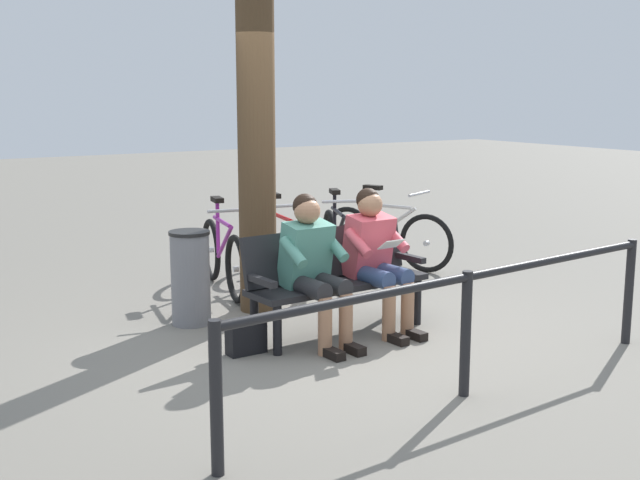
{
  "coord_description": "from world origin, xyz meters",
  "views": [
    {
      "loc": [
        3.53,
        5.31,
        2.01
      ],
      "look_at": [
        -0.1,
        -0.46,
        0.75
      ],
      "focal_mm": 45.8,
      "sensor_mm": 36.0,
      "label": 1
    }
  ],
  "objects_px": {
    "bicycle_red": "(386,236)",
    "bicycle_orange": "(280,249)",
    "bicycle_green": "(223,256)",
    "person_reading": "(376,253)",
    "tree_trunk": "(256,92)",
    "litter_bin": "(190,278)",
    "bench": "(333,273)",
    "bicycle_blue": "(338,244)",
    "person_companion": "(313,262)",
    "handbag": "(246,338)"
  },
  "relations": [
    {
      "from": "bicycle_red",
      "to": "bicycle_orange",
      "type": "height_order",
      "value": "same"
    },
    {
      "from": "bicycle_green",
      "to": "person_reading",
      "type": "bearing_deg",
      "value": 25.87
    },
    {
      "from": "tree_trunk",
      "to": "litter_bin",
      "type": "distance_m",
      "value": 1.73
    },
    {
      "from": "tree_trunk",
      "to": "bicycle_orange",
      "type": "distance_m",
      "value": 1.95
    },
    {
      "from": "bicycle_red",
      "to": "bench",
      "type": "bearing_deg",
      "value": -70.61
    },
    {
      "from": "litter_bin",
      "to": "bench",
      "type": "bearing_deg",
      "value": 137.3
    },
    {
      "from": "bench",
      "to": "bicycle_blue",
      "type": "relative_size",
      "value": 1.03
    },
    {
      "from": "person_companion",
      "to": "bicycle_red",
      "type": "relative_size",
      "value": 0.77
    },
    {
      "from": "bicycle_orange",
      "to": "tree_trunk",
      "type": "bearing_deg",
      "value": -30.91
    },
    {
      "from": "person_companion",
      "to": "bench",
      "type": "bearing_deg",
      "value": -152.96
    },
    {
      "from": "handbag",
      "to": "bicycle_blue",
      "type": "xyz_separation_m",
      "value": [
        -2.07,
        -1.86,
        0.24
      ]
    },
    {
      "from": "tree_trunk",
      "to": "person_reading",
      "type": "bearing_deg",
      "value": 116.08
    },
    {
      "from": "bicycle_orange",
      "to": "handbag",
      "type": "bearing_deg",
      "value": -26.62
    },
    {
      "from": "bench",
      "to": "bicycle_green",
      "type": "relative_size",
      "value": 0.98
    },
    {
      "from": "person_companion",
      "to": "bicycle_blue",
      "type": "distance_m",
      "value": 2.44
    },
    {
      "from": "handbag",
      "to": "bicycle_blue",
      "type": "bearing_deg",
      "value": -138.05
    },
    {
      "from": "bicycle_green",
      "to": "person_companion",
      "type": "bearing_deg",
      "value": 7.31
    },
    {
      "from": "tree_trunk",
      "to": "bicycle_orange",
      "type": "bearing_deg",
      "value": -130.13
    },
    {
      "from": "bicycle_blue",
      "to": "litter_bin",
      "type": "bearing_deg",
      "value": -44.66
    },
    {
      "from": "person_reading",
      "to": "bicycle_green",
      "type": "height_order",
      "value": "person_reading"
    },
    {
      "from": "bicycle_red",
      "to": "bicycle_green",
      "type": "bearing_deg",
      "value": -113.53
    },
    {
      "from": "person_companion",
      "to": "tree_trunk",
      "type": "relative_size",
      "value": 0.3
    },
    {
      "from": "bicycle_red",
      "to": "handbag",
      "type": "bearing_deg",
      "value": -79.35
    },
    {
      "from": "litter_bin",
      "to": "bicycle_orange",
      "type": "xyz_separation_m",
      "value": [
        -1.41,
        -0.93,
        -0.05
      ]
    },
    {
      "from": "tree_trunk",
      "to": "bicycle_green",
      "type": "relative_size",
      "value": 2.39
    },
    {
      "from": "person_reading",
      "to": "bicycle_green",
      "type": "xyz_separation_m",
      "value": [
        0.5,
        -1.93,
        -0.31
      ]
    },
    {
      "from": "bench",
      "to": "bicycle_blue",
      "type": "distance_m",
      "value": 2.09
    },
    {
      "from": "person_reading",
      "to": "bicycle_red",
      "type": "height_order",
      "value": "person_reading"
    },
    {
      "from": "bicycle_green",
      "to": "bicycle_orange",
      "type": "bearing_deg",
      "value": 100.66
    },
    {
      "from": "bench",
      "to": "tree_trunk",
      "type": "distance_m",
      "value": 1.77
    },
    {
      "from": "bicycle_red",
      "to": "bicycle_blue",
      "type": "relative_size",
      "value": 0.99
    },
    {
      "from": "person_reading",
      "to": "bicycle_orange",
      "type": "distance_m",
      "value": 1.95
    },
    {
      "from": "litter_bin",
      "to": "person_companion",
      "type": "bearing_deg",
      "value": 120.58
    },
    {
      "from": "bench",
      "to": "litter_bin",
      "type": "height_order",
      "value": "bench"
    },
    {
      "from": "bicycle_red",
      "to": "bicycle_green",
      "type": "xyz_separation_m",
      "value": [
        2.07,
        0.03,
        0.0
      ]
    },
    {
      "from": "person_reading",
      "to": "person_companion",
      "type": "distance_m",
      "value": 0.64
    },
    {
      "from": "person_companion",
      "to": "handbag",
      "type": "distance_m",
      "value": 0.8
    },
    {
      "from": "bench",
      "to": "person_companion",
      "type": "bearing_deg",
      "value": 27.04
    },
    {
      "from": "person_reading",
      "to": "bicycle_green",
      "type": "relative_size",
      "value": 0.72
    },
    {
      "from": "bicycle_blue",
      "to": "handbag",
      "type": "bearing_deg",
      "value": -25.3
    },
    {
      "from": "bench",
      "to": "bicycle_green",
      "type": "bearing_deg",
      "value": -88.02
    },
    {
      "from": "handbag",
      "to": "tree_trunk",
      "type": "distance_m",
      "value": 2.26
    },
    {
      "from": "tree_trunk",
      "to": "handbag",
      "type": "bearing_deg",
      "value": 57.77
    },
    {
      "from": "bench",
      "to": "person_companion",
      "type": "relative_size",
      "value": 1.35
    },
    {
      "from": "person_companion",
      "to": "bicycle_orange",
      "type": "relative_size",
      "value": 0.72
    },
    {
      "from": "bicycle_orange",
      "to": "bicycle_blue",
      "type": "bearing_deg",
      "value": 94.71
    },
    {
      "from": "tree_trunk",
      "to": "bicycle_green",
      "type": "bearing_deg",
      "value": -92.53
    },
    {
      "from": "bench",
      "to": "bicycle_blue",
      "type": "xyz_separation_m",
      "value": [
        -1.18,
        -1.72,
        -0.15
      ]
    },
    {
      "from": "bench",
      "to": "person_companion",
      "type": "xyz_separation_m",
      "value": [
        0.31,
        0.18,
        0.16
      ]
    },
    {
      "from": "bicycle_red",
      "to": "litter_bin",
      "type": "bearing_deg",
      "value": -95.43
    }
  ]
}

